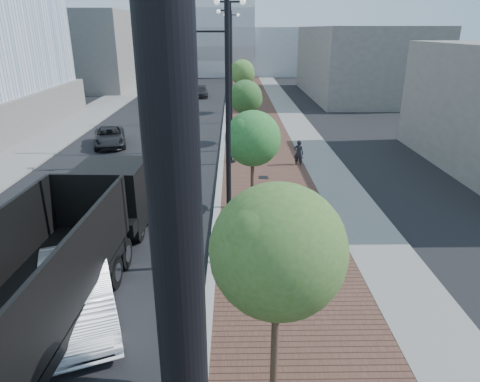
{
  "coord_description": "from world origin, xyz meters",
  "views": [
    {
      "loc": [
        0.77,
        -3.14,
        7.77
      ],
      "look_at": [
        1.0,
        12.0,
        2.0
      ],
      "focal_mm": 32.0,
      "sensor_mm": 36.0,
      "label": 1
    }
  ],
  "objects_px": {
    "white_sedan": "(77,289)",
    "pedestrian": "(299,153)",
    "dump_truck": "(83,240)",
    "dark_car_mid": "(110,137)"
  },
  "relations": [
    {
      "from": "white_sedan",
      "to": "pedestrian",
      "type": "xyz_separation_m",
      "value": [
        8.34,
        14.18,
        -0.05
      ]
    },
    {
      "from": "dump_truck",
      "to": "white_sedan",
      "type": "xyz_separation_m",
      "value": [
        0.38,
        -1.93,
        -0.56
      ]
    },
    {
      "from": "white_sedan",
      "to": "dark_car_mid",
      "type": "relative_size",
      "value": 1.15
    },
    {
      "from": "dark_car_mid",
      "to": "pedestrian",
      "type": "xyz_separation_m",
      "value": [
        12.62,
        -5.03,
        0.18
      ]
    },
    {
      "from": "dump_truck",
      "to": "pedestrian",
      "type": "bearing_deg",
      "value": 56.82
    },
    {
      "from": "dump_truck",
      "to": "pedestrian",
      "type": "height_order",
      "value": "dump_truck"
    },
    {
      "from": "pedestrian",
      "to": "dark_car_mid",
      "type": "bearing_deg",
      "value": -2.17
    },
    {
      "from": "dump_truck",
      "to": "white_sedan",
      "type": "bearing_deg",
      "value": -76.56
    },
    {
      "from": "dark_car_mid",
      "to": "pedestrian",
      "type": "bearing_deg",
      "value": -36.56
    },
    {
      "from": "dump_truck",
      "to": "pedestrian",
      "type": "xyz_separation_m",
      "value": [
        8.72,
        12.25,
        -0.61
      ]
    }
  ]
}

